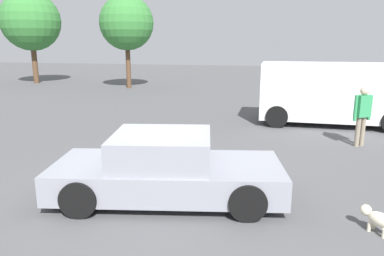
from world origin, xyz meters
name	(u,v)px	position (x,y,z in m)	size (l,w,h in m)	color
ground_plane	(158,191)	(0.00, 0.00, 0.00)	(80.00, 80.00, 0.00)	#515154
sedan_foreground	(166,169)	(0.26, -0.26, 0.57)	(4.46, 2.50, 1.25)	gray
dog	(377,218)	(3.80, -0.74, 0.24)	(0.47, 0.46, 0.38)	beige
van_white	(331,92)	(4.07, 7.18, 1.17)	(4.87, 2.21, 2.17)	white
pedestrian	(362,111)	(4.56, 4.35, 1.01)	(0.50, 0.41, 1.69)	gray
tree_back_left	(31,21)	(-14.80, 16.59, 4.30)	(4.07, 4.07, 6.35)	brown
tree_back_center	(127,23)	(-7.10, 15.40, 4.04)	(3.36, 3.36, 5.74)	brown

